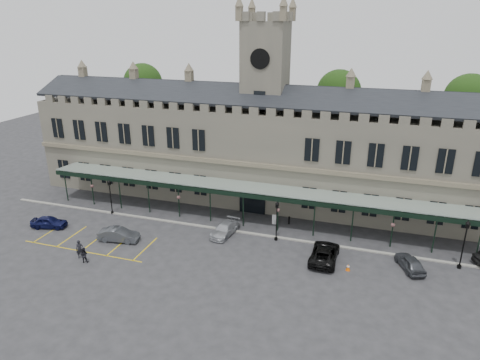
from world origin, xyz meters
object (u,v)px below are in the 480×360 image
(traffic_cone, at_px, (348,267))
(car_left_b, at_px, (119,235))
(car_van, at_px, (325,253))
(person_a, at_px, (80,249))
(car_taxi, at_px, (225,229))
(person_b, at_px, (84,255))
(sign_board, at_px, (275,220))
(station_building, at_px, (264,151))
(car_right_a, at_px, (410,263))
(clock_tower, at_px, (265,99))
(lamp_post_right, at_px, (465,240))
(lamp_post_mid, at_px, (277,217))
(car_left_a, at_px, (49,222))
(lamp_post_left, at_px, (110,194))

(traffic_cone, relative_size, car_left_b, 0.15)
(car_van, relative_size, person_a, 2.86)
(car_left_b, relative_size, car_van, 0.80)
(car_taxi, xyz_separation_m, car_van, (11.07, -2.06, 0.10))
(person_b, bearing_deg, sign_board, -161.00)
(station_building, bearing_deg, car_right_a, -35.61)
(person_b, bearing_deg, person_a, -54.84)
(car_taxi, height_order, person_b, person_b)
(station_building, xyz_separation_m, clock_tower, (0.00, 0.09, 6.64))
(station_building, bearing_deg, lamp_post_right, -26.49)
(car_left_b, xyz_separation_m, car_right_a, (29.20, 3.54, -0.04))
(car_left_b, xyz_separation_m, car_taxi, (10.25, 4.80, -0.06))
(car_taxi, distance_m, person_b, 14.61)
(station_building, height_order, lamp_post_mid, station_building)
(sign_board, distance_m, car_right_a, 15.29)
(clock_tower, distance_m, car_right_a, 25.10)
(station_building, xyz_separation_m, car_taxi, (-1.27, -11.40, -5.82))
(sign_board, xyz_separation_m, person_a, (-16.59, -13.17, 0.37))
(station_building, relative_size, sign_board, 50.29)
(car_left_a, bearing_deg, car_van, -98.77)
(car_left_a, bearing_deg, car_right_a, -98.50)
(lamp_post_right, bearing_deg, lamp_post_mid, 179.57)
(sign_board, distance_m, car_van, 8.95)
(sign_board, relative_size, car_right_a, 0.30)
(lamp_post_mid, height_order, person_a, lamp_post_mid)
(car_taxi, bearing_deg, person_b, -130.17)
(station_building, height_order, lamp_post_right, station_building)
(car_right_a, distance_m, person_a, 31.84)
(car_left_b, relative_size, person_a, 2.28)
(lamp_post_mid, relative_size, traffic_cone, 6.90)
(car_left_a, height_order, person_a, person_a)
(lamp_post_mid, relative_size, person_b, 2.86)
(lamp_post_left, xyz_separation_m, car_right_a, (33.82, -2.20, -1.93))
(person_a, bearing_deg, traffic_cone, -20.17)
(car_left_a, height_order, car_van, car_van)
(lamp_post_right, height_order, car_left_a, lamp_post_right)
(sign_board, relative_size, person_b, 0.76)
(car_left_b, height_order, person_b, person_b)
(lamp_post_right, xyz_separation_m, car_taxi, (-23.46, -0.34, -2.32))
(person_a, bearing_deg, car_right_a, -18.82)
(car_right_a, bearing_deg, car_van, -17.30)
(clock_tower, xyz_separation_m, car_taxi, (-1.27, -11.49, -12.46))
(station_building, relative_size, clock_tower, 2.42)
(station_building, relative_size, car_right_a, 15.09)
(clock_tower, bearing_deg, lamp_post_right, -26.67)
(traffic_cone, bearing_deg, clock_tower, 129.51)
(car_left_b, relative_size, person_b, 2.75)
(car_taxi, height_order, person_a, person_a)
(traffic_cone, xyz_separation_m, sign_board, (-8.79, 7.45, 0.26))
(clock_tower, bearing_deg, person_a, -122.79)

